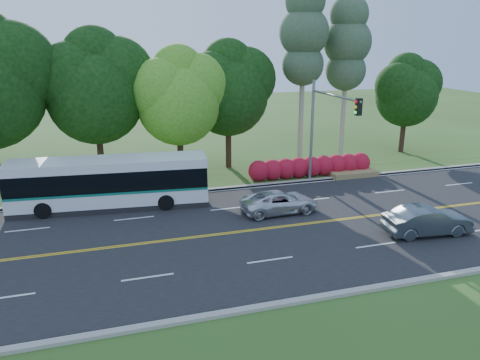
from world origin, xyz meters
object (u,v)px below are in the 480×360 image
object	(u,v)px
transit_bus	(110,184)
suv	(279,202)
traffic_signal	(325,119)
sedan	(428,221)

from	to	relation	value
transit_bus	suv	size ratio (longest dim) A/B	2.56
traffic_signal	suv	distance (m)	6.80
traffic_signal	suv	bearing A→B (deg)	-142.73
traffic_signal	sedan	xyz separation A→B (m)	(1.72, -8.47, -3.92)
sedan	suv	distance (m)	7.97
traffic_signal	sedan	distance (m)	9.49
transit_bus	traffic_signal	bearing A→B (deg)	4.05
transit_bus	suv	xyz separation A→B (m)	(9.26, -3.66, -0.84)
suv	sedan	bearing A→B (deg)	-131.31
transit_bus	suv	distance (m)	10.00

